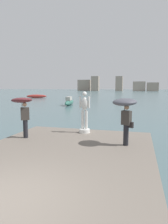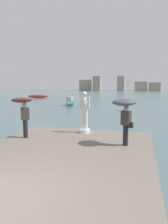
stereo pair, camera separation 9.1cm
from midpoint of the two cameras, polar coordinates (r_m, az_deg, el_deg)
ground_plane at (r=43.72m, az=12.14°, el=3.18°), size 400.00×400.00×0.00m
pier at (r=7.06m, az=-9.49°, el=-15.15°), size 6.85×10.71×0.40m
statue_white_figure at (r=10.86m, az=0.38°, el=-0.95°), size 0.59×0.59×2.22m
onlooker_left at (r=10.12m, az=-16.61°, el=1.59°), size 1.38×1.39×2.01m
onlooker_right at (r=8.64m, az=11.71°, el=1.14°), size 1.36×1.36×2.01m
boat_near at (r=31.88m, az=-3.77°, el=2.85°), size 1.77×5.55×1.34m
boat_leftward at (r=54.24m, az=-12.79°, el=4.36°), size 5.25×2.46×0.89m
distant_skyline at (r=147.53m, az=13.39°, el=7.44°), size 83.42×11.51×10.53m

